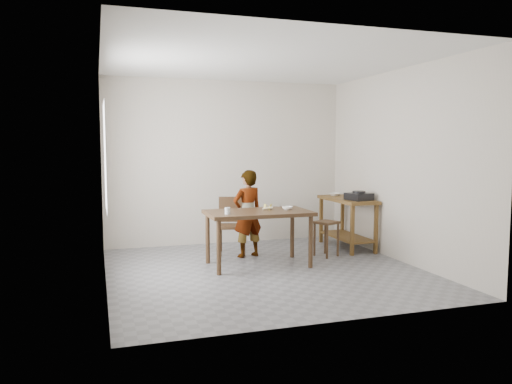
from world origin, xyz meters
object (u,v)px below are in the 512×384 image
object	(u,v)px
prep_counter	(347,223)
dining_chair	(232,226)
dining_table	(258,238)
child	(248,214)
stool	(326,239)

from	to	relation	value
prep_counter	dining_chair	world-z (taller)	dining_chair
dining_table	child	bearing A→B (deg)	88.16
dining_chair	dining_table	bearing A→B (deg)	-64.91
child	dining_chair	size ratio (longest dim) A/B	1.51
child	dining_chair	xyz separation A→B (m)	(-0.16, 0.26, -0.21)
dining_table	child	size ratio (longest dim) A/B	1.09
prep_counter	child	xyz separation A→B (m)	(-1.70, -0.14, 0.24)
prep_counter	stool	size ratio (longest dim) A/B	2.30
prep_counter	child	size ratio (longest dim) A/B	0.94
prep_counter	child	distance (m)	1.72
dining_table	stool	xyz separation A→B (m)	(1.14, 0.24, -0.11)
child	stool	distance (m)	1.22
prep_counter	dining_chair	size ratio (longest dim) A/B	1.41
prep_counter	stool	world-z (taller)	prep_counter
dining_table	dining_chair	size ratio (longest dim) A/B	1.65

